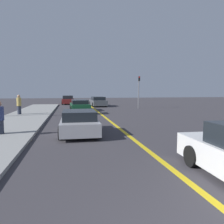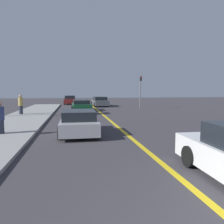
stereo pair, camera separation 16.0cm
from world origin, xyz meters
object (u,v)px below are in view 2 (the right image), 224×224
Objects in this scene: car_far_distant at (81,105)px; car_parked_left_lot at (100,102)px; car_ahead_center at (79,122)px; car_oncoming_far at (70,100)px; traffic_light at (140,89)px; pedestrian_far_standing at (21,104)px.

car_far_distant is 0.98× the size of car_parked_left_lot.
car_oncoming_far reaches higher than car_ahead_center.
car_oncoming_far is (-4.04, 5.25, 0.01)m from car_parked_left_lot.
car_far_distant is at bearing -170.51° from traffic_light.
car_far_distant is 11.19m from car_oncoming_far.
pedestrian_far_standing is (-7.98, -9.94, 0.33)m from car_parked_left_lot.
car_far_distant is 6.67m from pedestrian_far_standing.
pedestrian_far_standing reaches higher than car_far_distant.
traffic_light is at bearing -49.60° from car_parked_left_lot.
traffic_light is at bearing 23.16° from pedestrian_far_standing.
car_oncoming_far is at bearing 92.26° from car_ahead_center.
car_far_distant is at bearing -81.67° from car_oncoming_far.
car_oncoming_far is at bearing 129.95° from traffic_light.
car_parked_left_lot reaches higher than car_ahead_center.
car_far_distant is at bearing -116.86° from car_parked_left_lot.
car_oncoming_far is 1.07× the size of traffic_light.
car_ahead_center is 19.03m from car_parked_left_lot.
car_far_distant is (0.57, 12.89, -0.01)m from car_ahead_center.
pedestrian_far_standing reaches higher than car_oncoming_far.
car_ahead_center is 16.06m from traffic_light.
car_far_distant is 1.17× the size of car_oncoming_far.
traffic_light reaches higher than car_far_distant.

